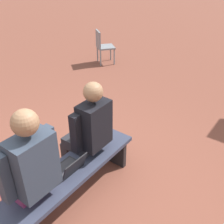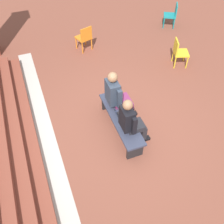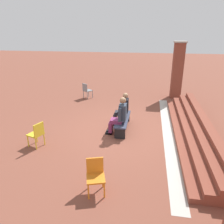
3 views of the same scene
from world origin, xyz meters
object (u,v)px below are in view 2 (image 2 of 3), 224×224
laptop (120,116)px  plastic_chair_far_left (85,37)px  person_student (131,121)px  bench (121,120)px  plastic_chair_near_bench_left (172,14)px  plastic_chair_mid_courtyard (179,51)px  person_adult (117,95)px

laptop → plastic_chair_far_left: size_ratio=0.38×
person_student → plastic_chair_far_left: (3.93, -0.14, -0.24)m
laptop → plastic_chair_far_left: (3.53, -0.22, -0.02)m
bench → plastic_chair_far_left: plastic_chair_far_left is taller
plastic_chair_near_bench_left → plastic_chair_mid_courtyard: bearing=155.0°
laptop → plastic_chair_far_left: bearing=-3.5°
person_adult → laptop: person_adult is taller
plastic_chair_far_left → bench: bearing=176.7°
plastic_chair_mid_courtyard → person_student: bearing=130.9°
plastic_chair_near_bench_left → person_student: bearing=140.8°
person_adult → plastic_chair_far_left: person_adult is taller
plastic_chair_mid_courtyard → plastic_chair_near_bench_left: (2.10, -0.98, 0.00)m
laptop → plastic_chair_mid_courtyard: bearing=-55.6°
person_adult → laptop: bearing=168.9°
bench → laptop: 0.15m
bench → plastic_chair_far_left: (3.54, -0.21, 0.13)m
person_student → person_adult: bearing=-0.3°
person_student → plastic_chair_near_bench_left: 5.53m
plastic_chair_near_bench_left → person_adult: bearing=134.7°
person_adult → plastic_chair_mid_courtyard: size_ratio=1.69×
bench → plastic_chair_near_bench_left: 5.28m
plastic_chair_far_left → plastic_chair_near_bench_left: 3.37m
bench → plastic_chair_mid_courtyard: bearing=-55.3°
person_adult → plastic_chair_mid_courtyard: (1.35, -2.51, -0.27)m
laptop → plastic_chair_near_bench_left: size_ratio=0.38×
bench → laptop: (0.01, 0.01, 0.15)m
plastic_chair_mid_courtyard → plastic_chair_far_left: (1.75, 2.38, 0.00)m
person_adult → person_student: bearing=179.7°
person_student → plastic_chair_mid_courtyard: size_ratio=1.60×
bench → person_student: bearing=-170.2°
plastic_chair_near_bench_left → laptop: bearing=137.3°
plastic_chair_mid_courtyard → plastic_chair_far_left: same height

